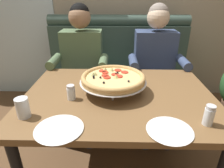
% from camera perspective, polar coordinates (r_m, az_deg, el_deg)
% --- Properties ---
extents(booth_bench, '(1.64, 0.78, 1.13)m').
position_cam_1_polar(booth_bench, '(2.29, 1.70, 0.66)').
color(booth_bench, '#384C42').
rests_on(booth_bench, ground_plane).
extents(dining_table, '(1.26, 0.93, 0.74)m').
position_cam_1_polar(dining_table, '(1.35, 1.92, -6.10)').
color(dining_table, brown).
rests_on(dining_table, ground_plane).
extents(diner_left, '(0.54, 0.64, 1.27)m').
position_cam_1_polar(diner_left, '(1.96, -9.06, 5.80)').
color(diner_left, '#2D3342').
rests_on(diner_left, ground_plane).
extents(diner_right, '(0.54, 0.64, 1.27)m').
position_cam_1_polar(diner_right, '(1.97, 12.68, 5.55)').
color(diner_right, '#2D3342').
rests_on(diner_right, ground_plane).
extents(pizza, '(0.45, 0.45, 0.13)m').
position_cam_1_polar(pizza, '(1.29, 0.29, 1.66)').
color(pizza, silver).
rests_on(pizza, dining_table).
extents(shaker_oregano, '(0.05, 0.05, 0.10)m').
position_cam_1_polar(shaker_oregano, '(1.25, -11.94, -2.70)').
color(shaker_oregano, white).
rests_on(shaker_oregano, dining_table).
extents(shaker_pepper_flakes, '(0.05, 0.05, 0.11)m').
position_cam_1_polar(shaker_pepper_flakes, '(1.11, 26.62, -8.58)').
color(shaker_pepper_flakes, white).
rests_on(shaker_pepper_flakes, dining_table).
extents(plate_near_left, '(0.25, 0.25, 0.02)m').
position_cam_1_polar(plate_near_left, '(1.02, -15.36, -12.35)').
color(plate_near_left, white).
rests_on(plate_near_left, dining_table).
extents(plate_near_right, '(0.23, 0.23, 0.02)m').
position_cam_1_polar(plate_near_right, '(1.02, 16.64, -12.66)').
color(plate_near_right, white).
rests_on(plate_near_right, dining_table).
extents(drinking_glass, '(0.07, 0.07, 0.11)m').
position_cam_1_polar(drinking_glass, '(1.16, -24.76, -6.64)').
color(drinking_glass, silver).
rests_on(drinking_glass, dining_table).
extents(patio_chair, '(0.42, 0.42, 0.86)m').
position_cam_1_polar(patio_chair, '(3.81, -20.29, 11.16)').
color(patio_chair, black).
rests_on(patio_chair, ground_plane).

